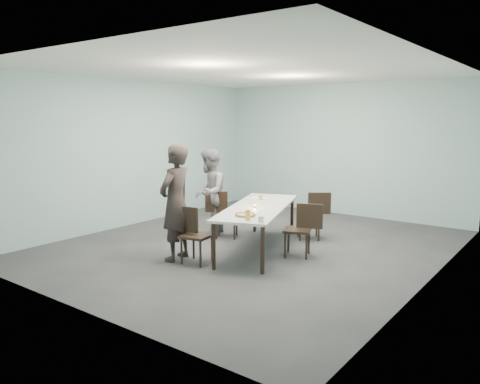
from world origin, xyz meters
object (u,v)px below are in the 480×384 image
Objects in this scene: pizza at (245,215)px; amber_tumbler at (261,198)px; side_plate at (253,213)px; water_tumbler at (261,219)px; chair_far_left at (222,211)px; beer_glass at (248,215)px; chair_far_right at (313,212)px; diner_far at (210,193)px; diner_near at (176,203)px; chair_near_right at (303,226)px; chair_near_left at (192,231)px; table at (258,210)px; tealight at (255,206)px.

pizza is 4.25× the size of amber_tumbler.
water_tumbler is (0.45, -0.44, 0.04)m from side_plate.
amber_tumbler is at bearing -9.17° from chair_far_left.
pizza is 2.27× the size of beer_glass.
diner_far is (-1.70, -0.95, 0.32)m from chair_far_right.
water_tumbler is 1.88m from amber_tumbler.
diner_near is 1.47m from water_tumbler.
chair_near_right is 0.87m from side_plate.
side_plate is (-0.52, -0.65, 0.25)m from chair_near_right.
chair_near_left is 0.87m from pizza.
water_tumbler reaches higher than side_plate.
chair_near_left and chair_near_right have the same top height.
amber_tumbler is at bearing 115.22° from pizza.
diner_near is (0.30, -1.53, 0.41)m from chair_far_left.
pizza is 1.48m from amber_tumbler.
chair_near_left is 2.56× the size of pizza.
table is 0.85m from pizza.
beer_glass reaches higher than side_plate.
water_tumbler is at bearing -25.96° from pizza.
tealight is at bearing 113.37° from pizza.
water_tumbler reaches higher than tealight.
chair_near_right is 1.25m from amber_tumbler.
beer_glass is at bearing 3.96° from chair_near_left.
chair_far_left is at bearing 146.82° from side_plate.
chair_far_right reaches higher than tealight.
amber_tumbler is (-0.35, 0.69, 0.02)m from tealight.
tealight is (-0.71, 0.86, -0.02)m from water_tumbler.
beer_glass is 1.74m from amber_tumbler.
chair_near_right is (1.82, -0.20, 0.00)m from chair_far_left.
chair_far_left reaches higher than tealight.
diner_far is at bearing 111.74° from chair_near_left.
chair_near_right is at bearing 122.17° from diner_near.
pizza is 1.89× the size of side_plate.
pizza is (-0.10, -1.99, 0.27)m from chair_far_right.
chair_far_left and chair_far_right have the same top height.
chair_far_left is 0.48× the size of diner_near.
chair_near_left reaches higher than amber_tumbler.
chair_near_left and chair_far_right have the same top height.
chair_far_right is 1.97m from diner_far.
beer_glass is at bearing 52.13° from chair_near_right.
tealight is (-0.47, 0.84, -0.05)m from beer_glass.
chair_near_right reaches higher than pizza.
diner_far reaches higher than table.
chair_far_left is at bearing 140.77° from pizza.
beer_glass reaches higher than pizza.
tealight is at bearing 58.19° from chair_near_left.
chair_near_right is 1.17m from beer_glass.
chair_far_left is 15.54× the size of tealight.
table is 1.50× the size of diner_near.
diner_near is (-0.71, -1.23, 0.22)m from table.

